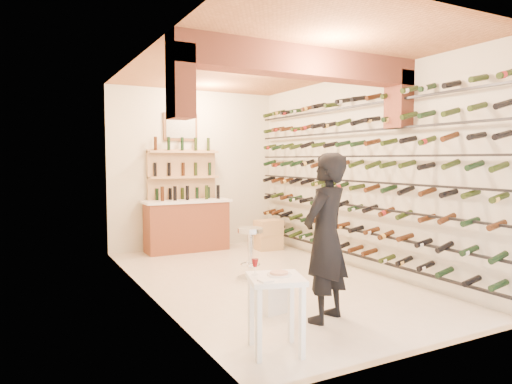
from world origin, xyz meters
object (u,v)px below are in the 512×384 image
at_px(crate_lower, 268,242).
at_px(back_counter, 187,224).
at_px(person, 326,237).
at_px(wine_rack, 348,175).
at_px(chrome_barstool, 250,249).
at_px(tasting_table, 275,290).
at_px(white_stool, 271,296).

bearing_deg(crate_lower, back_counter, 156.54).
bearing_deg(person, wine_rack, -159.14).
xyz_separation_m(chrome_barstool, crate_lower, (1.36, 1.86, -0.30)).
relative_size(person, crate_lower, 3.77).
xyz_separation_m(wine_rack, tasting_table, (-2.71, -2.33, -0.96)).
distance_m(wine_rack, white_stool, 2.89).
xyz_separation_m(back_counter, crate_lower, (1.48, -0.64, -0.38)).
bearing_deg(crate_lower, wine_rack, -80.12).
distance_m(white_stool, person, 1.00).
relative_size(wine_rack, white_stool, 14.88).
bearing_deg(white_stool, wine_rack, 30.94).
bearing_deg(person, crate_lower, -135.54).
xyz_separation_m(back_counter, person, (0.04, -4.50, 0.40)).
bearing_deg(tasting_table, chrome_barstool, 85.25).
height_order(wine_rack, person, wine_rack).
height_order(back_counter, crate_lower, back_counter).
xyz_separation_m(wine_rack, crate_lower, (-0.35, 2.01, -1.40)).
bearing_deg(wine_rack, white_stool, -149.06).
xyz_separation_m(person, crate_lower, (1.44, 3.85, -0.79)).
bearing_deg(wine_rack, tasting_table, -139.37).
bearing_deg(chrome_barstool, white_stool, -108.11).
distance_m(wine_rack, crate_lower, 2.47).
bearing_deg(white_stool, chrome_barstool, 71.89).
bearing_deg(tasting_table, crate_lower, 78.74).
distance_m(chrome_barstool, crate_lower, 2.33).
height_order(tasting_table, white_stool, tasting_table).
bearing_deg(crate_lower, tasting_table, -118.61).
bearing_deg(white_stool, person, -53.63).
bearing_deg(person, chrome_barstool, -117.33).
bearing_deg(back_counter, white_stool, -95.11).
distance_m(person, crate_lower, 4.19).
bearing_deg(chrome_barstool, tasting_table, -112.09).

